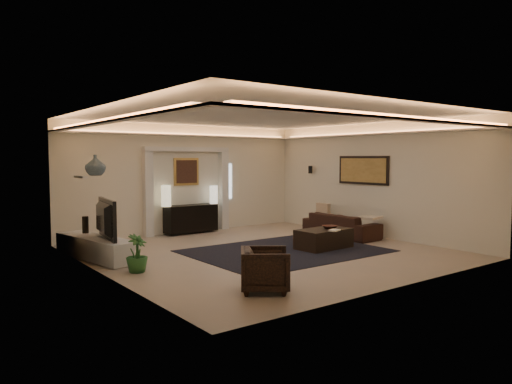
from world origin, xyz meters
TOP-DOWN VIEW (x-y plane):
  - floor at (0.00, 0.00)m, footprint 7.00×7.00m
  - ceiling at (0.00, 0.00)m, footprint 7.00×7.00m
  - wall_back at (0.00, 3.50)m, footprint 7.00×0.00m
  - wall_front at (0.00, -3.50)m, footprint 7.00×0.00m
  - wall_left at (-3.50, 0.00)m, footprint 0.00×7.00m
  - wall_right at (3.50, 0.00)m, footprint 0.00×7.00m
  - cove_soffit at (0.00, 0.00)m, footprint 7.00×7.00m
  - daylight_slit at (1.35, 3.48)m, footprint 0.25×0.03m
  - area_rug at (0.40, -0.20)m, footprint 4.00×3.00m
  - pilaster_left at (-1.15, 3.40)m, footprint 0.22×0.20m
  - pilaster_right at (1.15, 3.40)m, footprint 0.22×0.20m
  - alcove_header at (0.00, 3.40)m, footprint 2.52×0.20m
  - painting_frame at (0.00, 3.47)m, footprint 0.74×0.04m
  - painting_canvas at (0.00, 3.44)m, footprint 0.62×0.02m
  - art_panel_frame at (3.47, 0.30)m, footprint 0.04×1.64m
  - art_panel_gold at (3.44, 0.30)m, footprint 0.02×1.50m
  - wall_sconce at (3.38, 2.20)m, footprint 0.12×0.12m
  - wall_niche at (-3.44, 1.40)m, footprint 0.10×0.55m
  - console at (0.00, 3.25)m, footprint 1.45×0.49m
  - lamp_left at (-0.72, 3.25)m, footprint 0.32×0.32m
  - lamp_right at (0.72, 3.25)m, footprint 0.27×0.27m
  - media_ledge at (-3.15, 1.48)m, footprint 0.97×2.34m
  - tv at (-3.15, 1.21)m, footprint 1.36×0.37m
  - figurine at (-3.15, 2.12)m, footprint 0.16×0.16m
  - ginger_jar at (-3.15, 1.40)m, footprint 0.49×0.49m
  - plant at (-2.96, -0.11)m, footprint 0.51×0.51m
  - sofa at (2.78, 0.41)m, footprint 2.05×0.85m
  - throw_blanket at (3.03, -0.32)m, footprint 0.61×0.53m
  - throw_pillow at (3.15, 1.43)m, footprint 0.14×0.44m
  - coffee_table at (1.28, -0.48)m, footprint 1.29×0.75m
  - bowl at (1.40, -0.54)m, footprint 0.39×0.39m
  - magazine at (1.25, -0.82)m, footprint 0.30×0.25m
  - armchair at (-1.90, -2.43)m, footprint 1.00×1.00m

SIDE VIEW (x-z plane):
  - floor at x=0.00m, z-range 0.00..0.00m
  - area_rug at x=0.40m, z-range 0.00..0.01m
  - coffee_table at x=1.28m, z-range -0.03..0.44m
  - media_ledge at x=-3.15m, z-range 0.01..0.44m
  - sofa at x=2.78m, z-range 0.00..0.59m
  - armchair at x=-1.90m, z-range 0.00..0.66m
  - plant at x=-2.96m, z-range 0.00..0.67m
  - console at x=0.00m, z-range 0.04..0.76m
  - magazine at x=1.25m, z-range 0.41..0.44m
  - bowl at x=1.40m, z-range 0.41..0.49m
  - throw_blanket at x=3.03m, z-range 0.52..0.58m
  - throw_pillow at x=3.15m, z-range 0.33..0.77m
  - figurine at x=-3.15m, z-range 0.46..0.82m
  - tv at x=-3.15m, z-range 0.45..1.23m
  - lamp_left at x=-0.72m, z-range 0.81..1.37m
  - lamp_right at x=0.72m, z-range 0.84..1.34m
  - pilaster_left at x=-1.15m, z-range 0.00..2.20m
  - pilaster_right at x=1.15m, z-range 0.00..2.20m
  - daylight_slit at x=1.35m, z-range 0.85..1.85m
  - wall_back at x=0.00m, z-range -2.05..4.95m
  - wall_front at x=0.00m, z-range -2.05..4.95m
  - wall_left at x=-3.50m, z-range -2.05..4.95m
  - wall_right at x=3.50m, z-range -2.05..4.95m
  - painting_frame at x=0.00m, z-range 1.28..2.02m
  - painting_canvas at x=0.00m, z-range 1.34..1.96m
  - wall_niche at x=-3.44m, z-range 1.63..1.67m
  - wall_sconce at x=3.38m, z-range 1.57..1.79m
  - art_panel_gold at x=3.44m, z-range 1.39..2.01m
  - art_panel_frame at x=3.47m, z-range 1.33..2.07m
  - ginger_jar at x=-3.15m, z-range 1.67..2.08m
  - alcove_header at x=0.00m, z-range 2.19..2.31m
  - cove_soffit at x=0.00m, z-range 2.60..2.64m
  - ceiling at x=0.00m, z-range 2.90..2.90m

